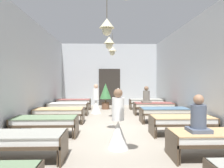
% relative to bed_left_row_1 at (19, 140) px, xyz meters
% --- Properties ---
extents(ground_plane, '(6.83, 13.86, 0.10)m').
position_rel_bed_left_row_1_xyz_m(ground_plane, '(2.07, 2.85, -0.49)').
color(ground_plane, '#9E9384').
extents(room_shell, '(6.63, 13.46, 4.05)m').
position_rel_bed_left_row_1_xyz_m(room_shell, '(2.07, 4.22, 1.59)').
color(room_shell, silver).
rests_on(room_shell, ground).
extents(bed_left_row_1, '(1.90, 0.84, 0.57)m').
position_rel_bed_left_row_1_xyz_m(bed_left_row_1, '(0.00, 0.00, 0.00)').
color(bed_left_row_1, '#473828').
rests_on(bed_left_row_1, ground).
extents(bed_right_row_1, '(1.90, 0.84, 0.57)m').
position_rel_bed_left_row_1_xyz_m(bed_right_row_1, '(4.13, 0.00, 0.00)').
color(bed_right_row_1, '#473828').
rests_on(bed_right_row_1, ground).
extents(bed_left_row_2, '(1.90, 0.84, 0.57)m').
position_rel_bed_left_row_1_xyz_m(bed_left_row_2, '(0.00, 1.90, 0.00)').
color(bed_left_row_2, '#473828').
rests_on(bed_left_row_2, ground).
extents(bed_right_row_2, '(1.90, 0.84, 0.57)m').
position_rel_bed_left_row_1_xyz_m(bed_right_row_2, '(4.13, 1.90, 0.00)').
color(bed_right_row_2, '#473828').
rests_on(bed_right_row_2, ground).
extents(bed_left_row_3, '(1.90, 0.84, 0.57)m').
position_rel_bed_left_row_1_xyz_m(bed_left_row_3, '(0.00, 3.80, 0.00)').
color(bed_left_row_3, '#473828').
rests_on(bed_left_row_3, ground).
extents(bed_right_row_3, '(1.90, 0.84, 0.57)m').
position_rel_bed_left_row_1_xyz_m(bed_right_row_3, '(4.13, 3.80, 0.00)').
color(bed_right_row_3, '#473828').
rests_on(bed_right_row_3, ground).
extents(bed_left_row_4, '(1.90, 0.84, 0.57)m').
position_rel_bed_left_row_1_xyz_m(bed_left_row_4, '(0.00, 5.70, 0.00)').
color(bed_left_row_4, '#473828').
rests_on(bed_left_row_4, ground).
extents(bed_right_row_4, '(1.90, 0.84, 0.57)m').
position_rel_bed_left_row_1_xyz_m(bed_right_row_4, '(4.13, 5.70, 0.00)').
color(bed_right_row_4, '#473828').
rests_on(bed_right_row_4, ground).
extents(bed_left_row_5, '(1.90, 0.84, 0.57)m').
position_rel_bed_left_row_1_xyz_m(bed_left_row_5, '(0.00, 7.60, 0.00)').
color(bed_left_row_5, '#473828').
rests_on(bed_left_row_5, ground).
extents(bed_right_row_5, '(1.90, 0.84, 0.57)m').
position_rel_bed_left_row_1_xyz_m(bed_right_row_5, '(4.13, 7.60, 0.00)').
color(bed_right_row_5, '#473828').
rests_on(bed_right_row_5, ground).
extents(nurse_near_aisle, '(0.52, 0.52, 1.49)m').
position_rel_bed_left_row_1_xyz_m(nurse_near_aisle, '(1.33, 6.12, 0.09)').
color(nurse_near_aisle, white).
rests_on(nurse_near_aisle, ground).
extents(nurse_mid_aisle, '(0.52, 0.52, 1.49)m').
position_rel_bed_left_row_1_xyz_m(nurse_mid_aisle, '(2.11, 0.68, 0.09)').
color(nurse_mid_aisle, white).
rests_on(nurse_mid_aisle, ground).
extents(patient_seated_primary, '(0.44, 0.44, 0.80)m').
position_rel_bed_left_row_1_xyz_m(patient_seated_primary, '(3.78, 5.72, 0.43)').
color(patient_seated_primary, slate).
rests_on(patient_seated_primary, bed_right_row_4).
extents(patient_seated_secondary, '(0.44, 0.44, 0.80)m').
position_rel_bed_left_row_1_xyz_m(patient_seated_secondary, '(3.78, -0.01, 0.43)').
color(patient_seated_secondary, '#515B70').
rests_on(patient_seated_secondary, bed_right_row_1).
extents(potted_plant, '(0.66, 0.66, 1.48)m').
position_rel_bed_left_row_1_xyz_m(potted_plant, '(1.80, 7.63, 0.46)').
color(potted_plant, brown).
rests_on(potted_plant, ground).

